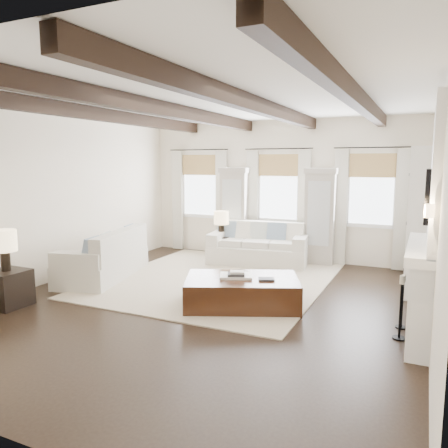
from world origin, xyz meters
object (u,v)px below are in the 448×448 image
at_px(sofa_back, 259,247).
at_px(sofa_left, 106,259).
at_px(ottoman, 242,292).
at_px(side_table_front, 8,288).
at_px(side_table_back, 221,248).

xyz_separation_m(sofa_back, sofa_left, (-2.28, -2.39, 0.01)).
bearing_deg(ottoman, sofa_left, 148.09).
bearing_deg(sofa_back, sofa_left, -133.61).
bearing_deg(side_table_front, sofa_left, 82.50).
bearing_deg(side_table_front, side_table_back, 68.99).
bearing_deg(sofa_back, side_table_front, -119.95).
relative_size(sofa_left, side_table_back, 4.21).
distance_m(side_table_front, side_table_back, 4.64).
bearing_deg(sofa_left, side_table_front, -97.50).
bearing_deg(sofa_left, side_table_back, 58.78).
distance_m(sofa_back, side_table_front, 5.10).
relative_size(side_table_front, side_table_back, 1.01).
bearing_deg(side_table_front, sofa_back, 60.05).
relative_size(sofa_left, side_table_front, 4.16).
height_order(sofa_back, ottoman, sofa_back).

